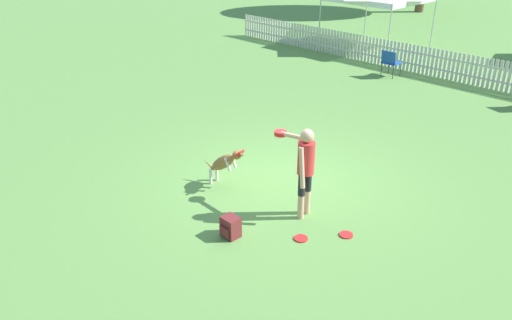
# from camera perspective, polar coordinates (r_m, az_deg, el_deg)

# --- Properties ---
(ground_plane) EXTENTS (240.00, 240.00, 0.00)m
(ground_plane) POSITION_cam_1_polar(r_m,az_deg,el_deg) (9.65, 3.09, -2.43)
(ground_plane) COLOR #5B8C42
(handler_person) EXTENTS (1.00, 0.51, 1.59)m
(handler_person) POSITION_cam_1_polar(r_m,az_deg,el_deg) (8.15, 5.52, -0.28)
(handler_person) COLOR tan
(handler_person) RESTS_ON ground_plane
(leaping_dog) EXTENTS (1.00, 0.36, 0.88)m
(leaping_dog) POSITION_cam_1_polar(r_m,az_deg,el_deg) (9.25, -3.61, -0.23)
(leaping_dog) COLOR olive
(leaping_dog) RESTS_ON ground_plane
(frisbee_near_handler) EXTENTS (0.22, 0.22, 0.02)m
(frisbee_near_handler) POSITION_cam_1_polar(r_m,az_deg,el_deg) (8.00, 5.16, -8.92)
(frisbee_near_handler) COLOR red
(frisbee_near_handler) RESTS_ON ground_plane
(frisbee_near_dog) EXTENTS (0.22, 0.22, 0.02)m
(frisbee_near_dog) POSITION_cam_1_polar(r_m,az_deg,el_deg) (8.18, 10.27, -8.41)
(frisbee_near_dog) COLOR red
(frisbee_near_dog) RESTS_ON ground_plane
(backpack_on_grass) EXTENTS (0.28, 0.27, 0.35)m
(backpack_on_grass) POSITION_cam_1_polar(r_m,az_deg,el_deg) (7.96, -2.95, -7.66)
(backpack_on_grass) COLOR maroon
(backpack_on_grass) RESTS_ON ground_plane
(picket_fence) EXTENTS (20.89, 0.04, 0.90)m
(picket_fence) POSITION_cam_1_polar(r_m,az_deg,el_deg) (16.58, 24.50, 9.12)
(picket_fence) COLOR beige
(picket_fence) RESTS_ON ground_plane
(folding_chair_blue_left) EXTENTS (0.52, 0.53, 0.85)m
(folding_chair_blue_left) POSITION_cam_1_polar(r_m,az_deg,el_deg) (16.73, 15.11, 10.87)
(folding_chair_blue_left) COLOR #333338
(folding_chair_blue_left) RESTS_ON ground_plane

